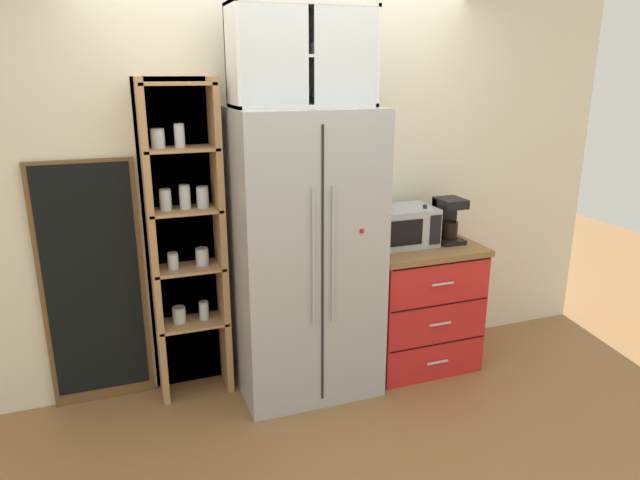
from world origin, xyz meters
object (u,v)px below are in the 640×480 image
(mug_charcoal, at_px, (427,241))
(microwave, at_px, (401,226))
(bottle_cobalt, at_px, (424,228))
(chalkboard_menu, at_px, (93,285))
(bottle_green, at_px, (424,229))
(mug_navy, at_px, (416,235))
(coffee_maker, at_px, (447,220))
(refrigerator, at_px, (305,255))

(mug_charcoal, bearing_deg, microwave, 138.95)
(bottle_cobalt, relative_size, chalkboard_menu, 0.18)
(mug_charcoal, bearing_deg, bottle_green, 92.73)
(microwave, relative_size, mug_navy, 3.69)
(microwave, bearing_deg, chalkboard_menu, 173.83)
(coffee_maker, distance_m, chalkboard_menu, 2.34)
(microwave, xyz_separation_m, coffee_maker, (0.34, -0.04, 0.03))
(mug_charcoal, xyz_separation_m, bottle_cobalt, (-0.00, 0.04, 0.08))
(bottle_cobalt, xyz_separation_m, chalkboard_menu, (-2.11, 0.29, -0.24))
(mug_charcoal, relative_size, bottle_green, 0.42)
(bottle_cobalt, distance_m, chalkboard_menu, 2.15)
(refrigerator, relative_size, bottle_cobalt, 6.43)
(refrigerator, bearing_deg, bottle_cobalt, -0.09)
(coffee_maker, distance_m, mug_charcoal, 0.24)
(refrigerator, bearing_deg, bottle_green, -0.02)
(refrigerator, distance_m, coffee_maker, 1.06)
(coffee_maker, height_order, mug_charcoal, coffee_maker)
(refrigerator, height_order, microwave, refrigerator)
(chalkboard_menu, bearing_deg, mug_navy, -5.10)
(microwave, distance_m, bottle_cobalt, 0.15)
(mug_charcoal, bearing_deg, bottle_cobalt, 92.79)
(microwave, height_order, coffee_maker, coffee_maker)
(coffee_maker, relative_size, mug_charcoal, 2.84)
(microwave, height_order, mug_charcoal, microwave)
(coffee_maker, height_order, mug_navy, coffee_maker)
(microwave, bearing_deg, bottle_green, -29.18)
(refrigerator, distance_m, chalkboard_menu, 1.31)
(mug_navy, bearing_deg, chalkboard_menu, 174.90)
(bottle_green, relative_size, chalkboard_menu, 0.17)
(bottle_green, bearing_deg, mug_navy, 89.07)
(refrigerator, xyz_separation_m, microwave, (0.71, 0.07, 0.11))
(mug_navy, bearing_deg, coffee_maker, -18.56)
(mug_navy, xyz_separation_m, chalkboard_menu, (-2.11, 0.19, -0.16))
(mug_navy, distance_m, bottle_green, 0.12)
(mug_charcoal, bearing_deg, mug_navy, 90.18)
(microwave, bearing_deg, coffee_maker, -7.14)
(bottle_green, height_order, chalkboard_menu, chalkboard_menu)
(microwave, xyz_separation_m, bottle_cobalt, (0.13, -0.08, -0.00))
(refrigerator, relative_size, chalkboard_menu, 1.18)
(mug_navy, xyz_separation_m, bottle_green, (-0.00, -0.10, 0.07))
(mug_navy, relative_size, chalkboard_menu, 0.08)
(coffee_maker, bearing_deg, mug_charcoal, -159.35)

